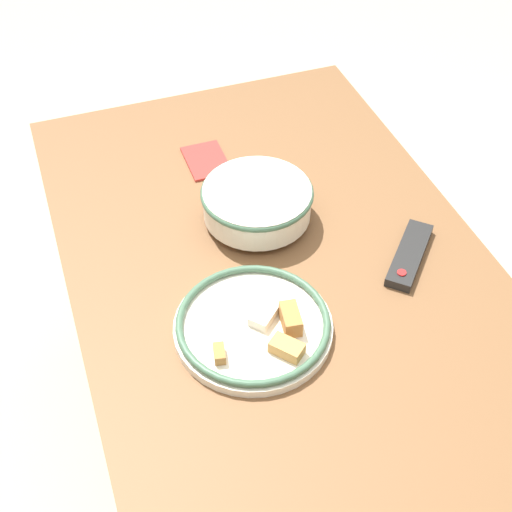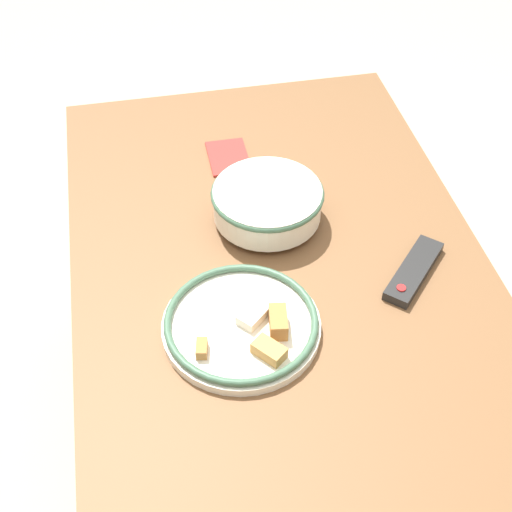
% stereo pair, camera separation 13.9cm
% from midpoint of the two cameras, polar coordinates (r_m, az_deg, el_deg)
% --- Properties ---
extents(ground_plane, '(8.00, 8.00, 0.00)m').
position_cam_midpoint_polar(ground_plane, '(2.05, -0.44, -16.18)').
color(ground_plane, '#B7A88E').
extents(dining_table, '(1.35, 0.83, 0.77)m').
position_cam_midpoint_polar(dining_table, '(1.49, -0.59, -3.61)').
color(dining_table, brown).
rests_on(dining_table, ground_plane).
extents(noodle_bowl, '(0.24, 0.24, 0.08)m').
position_cam_midpoint_polar(noodle_bowl, '(1.49, -2.46, 4.25)').
color(noodle_bowl, silver).
rests_on(noodle_bowl, dining_table).
extents(food_plate, '(0.29, 0.29, 0.05)m').
position_cam_midpoint_polar(food_plate, '(1.30, -3.18, -5.75)').
color(food_plate, silver).
rests_on(food_plate, dining_table).
extents(tv_remote, '(0.17, 0.17, 0.02)m').
position_cam_midpoint_polar(tv_remote, '(1.45, 9.54, -0.05)').
color(tv_remote, black).
rests_on(tv_remote, dining_table).
extents(folded_napkin, '(0.13, 0.09, 0.01)m').
position_cam_midpoint_polar(folded_napkin, '(1.68, -6.38, 7.51)').
color(folded_napkin, '#B2332D').
rests_on(folded_napkin, dining_table).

